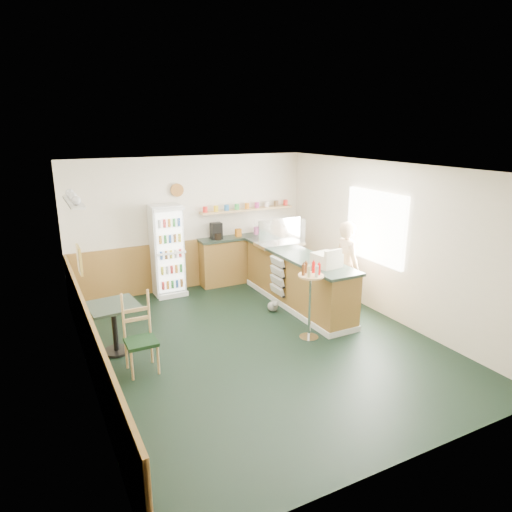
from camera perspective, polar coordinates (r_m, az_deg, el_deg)
ground at (r=7.27m, az=0.44°, el=-10.76°), size 6.00×6.00×0.00m
room_envelope at (r=7.27m, az=-3.80°, el=2.05°), size 5.04×6.02×2.72m
service_counter at (r=8.57m, az=5.13°, el=-3.22°), size 0.68×3.01×1.01m
back_counter at (r=9.91m, az=-0.96°, el=0.04°), size 2.24×0.42×1.69m
drinks_fridge at (r=9.13m, az=-11.00°, el=0.66°), size 0.60×0.52×1.81m
display_case at (r=8.90m, az=2.97°, el=2.96°), size 0.92×0.48×0.52m
cash_register at (r=7.67m, az=8.81°, el=-0.48°), size 0.43×0.45×0.22m
shopkeeper at (r=8.41m, az=11.30°, el=-1.23°), size 0.44×0.58×1.65m
condiment_stand at (r=7.15m, az=6.82°, el=-4.36°), size 0.40×0.40×1.24m
newspaper_rack at (r=8.45m, az=2.68°, el=-2.57°), size 0.09×0.45×0.71m
cafe_table at (r=7.07m, az=-17.33°, el=-7.51°), size 0.76×0.76×0.77m
cafe_chair at (r=6.52m, az=-14.44°, el=-8.98°), size 0.41×0.41×1.10m
dog_doorstop at (r=8.36m, az=2.16°, el=-6.27°), size 0.19×0.25×0.23m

